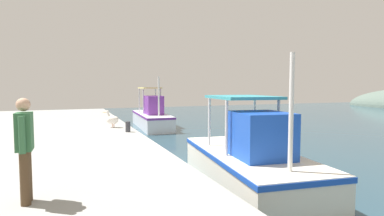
# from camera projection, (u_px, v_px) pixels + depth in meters

# --- Properties ---
(fishing_boat_nearest) EXTENTS (6.56, 2.10, 3.36)m
(fishing_boat_nearest) POSITION_uv_depth(u_px,v_px,m) (152.00, 117.00, 20.39)
(fishing_boat_nearest) COLOR white
(fishing_boat_nearest) RESTS_ON ground
(fishing_boat_second) EXTENTS (5.62, 2.85, 3.47)m
(fishing_boat_second) POSITION_uv_depth(u_px,v_px,m) (250.00, 161.00, 8.31)
(fishing_boat_second) COLOR silver
(fishing_boat_second) RESTS_ON ground
(pelican) EXTENTS (0.80, 0.85, 0.82)m
(pelican) POSITION_uv_depth(u_px,v_px,m) (112.00, 119.00, 14.53)
(pelican) COLOR tan
(pelican) RESTS_ON quay_pier
(fisherman_standing) EXTENTS (0.61, 0.24, 1.76)m
(fisherman_standing) POSITION_uv_depth(u_px,v_px,m) (25.00, 146.00, 5.00)
(fisherman_standing) COLOR #4C3823
(fisherman_standing) RESTS_ON quay_pier
(mooring_bollard_nearest) EXTENTS (0.21, 0.21, 0.45)m
(mooring_bollard_nearest) POSITION_uv_depth(u_px,v_px,m) (128.00, 127.00, 13.08)
(mooring_bollard_nearest) COLOR #333338
(mooring_bollard_nearest) RESTS_ON quay_pier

